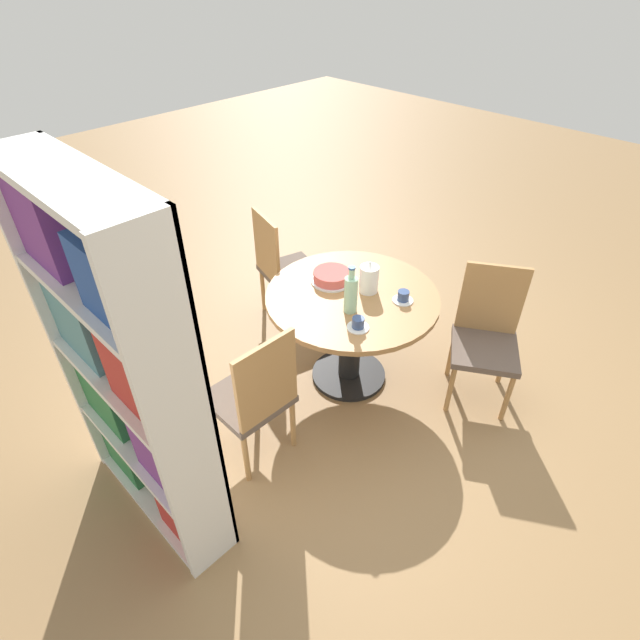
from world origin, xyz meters
TOP-DOWN VIEW (x-y plane):
  - ground_plane at (0.00, 0.00)m, footprint 14.00×14.00m
  - dining_table at (0.00, 0.00)m, footprint 1.13×1.13m
  - chair_a at (-0.71, -0.53)m, footprint 0.58×0.58m
  - chair_b at (0.87, -0.17)m, footprint 0.52×0.52m
  - chair_c at (-0.06, 0.89)m, footprint 0.42×0.42m
  - bookshelf at (0.08, 1.46)m, footprint 1.01×0.28m
  - coffee_pot at (-0.04, -0.10)m, footprint 0.12×0.12m
  - water_bottle at (-0.11, 0.14)m, footprint 0.08×0.08m
  - cake_main at (0.20, -0.02)m, footprint 0.28×0.28m
  - cup_a at (-0.27, -0.17)m, footprint 0.13×0.13m
  - cup_b at (-0.25, 0.24)m, footprint 0.13×0.13m

SIDE VIEW (x-z plane):
  - ground_plane at x=0.00m, z-range 0.00..0.00m
  - chair_a at x=-0.71m, z-range 0.02..0.96m
  - chair_b at x=0.87m, z-range 0.02..0.96m
  - chair_c at x=-0.06m, z-range 0.02..0.96m
  - dining_table at x=0.00m, z-range 0.18..0.91m
  - cup_a at x=-0.27m, z-range 0.72..0.79m
  - cup_b at x=-0.25m, z-range 0.72..0.79m
  - cake_main at x=0.20m, z-range 0.72..0.80m
  - coffee_pot at x=-0.04m, z-range 0.71..0.93m
  - water_bottle at x=-0.11m, z-range 0.69..1.01m
  - bookshelf at x=0.08m, z-range -0.02..1.90m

